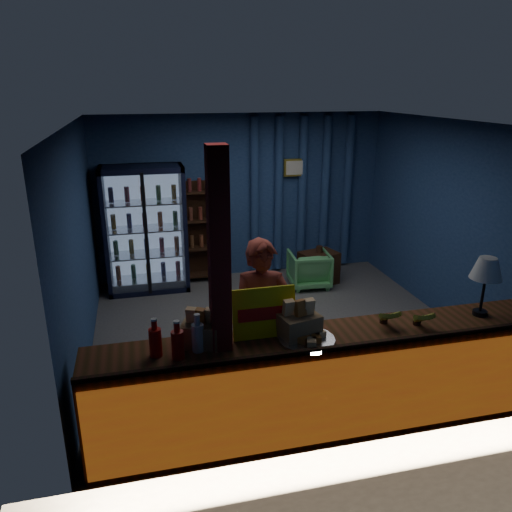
{
  "coord_description": "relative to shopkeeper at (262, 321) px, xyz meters",
  "views": [
    {
      "loc": [
        -1.63,
        -5.51,
        3.0
      ],
      "look_at": [
        -0.34,
        -0.2,
        1.12
      ],
      "focal_mm": 35.0,
      "sensor_mm": 36.0,
      "label": 1
    }
  ],
  "objects": [
    {
      "name": "curtain_folds",
      "position": [
        1.54,
        3.41,
        0.48
      ],
      "size": [
        1.74,
        0.14,
        2.5
      ],
      "color": "navy",
      "rests_on": "room_walls"
    },
    {
      "name": "yellow_sign",
      "position": [
        -0.11,
        -0.52,
        0.35
      ],
      "size": [
        0.55,
        0.11,
        0.44
      ],
      "color": "yellow",
      "rests_on": "counter"
    },
    {
      "name": "snack_box_left",
      "position": [
        -0.65,
        -0.54,
        0.24
      ],
      "size": [
        0.38,
        0.35,
        0.33
      ],
      "color": "olive",
      "rests_on": "counter"
    },
    {
      "name": "bottle_shelf",
      "position": [
        -0.16,
        3.33,
        -0.03
      ],
      "size": [
        0.5,
        0.28,
        1.6
      ],
      "color": "#361911",
      "rests_on": "ground"
    },
    {
      "name": "banana_bunches",
      "position": [
        1.15,
        -0.62,
        0.21
      ],
      "size": [
        0.52,
        0.3,
        0.17
      ],
      "color": "gold",
      "rests_on": "counter"
    },
    {
      "name": "room_walls",
      "position": [
        0.54,
        1.27,
        0.74
      ],
      "size": [
        4.6,
        4.6,
        4.6
      ],
      "color": "navy",
      "rests_on": "ground"
    },
    {
      "name": "counter",
      "position": [
        0.54,
        -0.64,
        -0.35
      ],
      "size": [
        4.4,
        0.57,
        0.99
      ],
      "color": "brown",
      "rests_on": "ground"
    },
    {
      "name": "snack_box_centre",
      "position": [
        0.16,
        -0.6,
        0.25
      ],
      "size": [
        0.38,
        0.34,
        0.35
      ],
      "color": "olive",
      "rests_on": "counter"
    },
    {
      "name": "green_chair",
      "position": [
        1.43,
        2.65,
        -0.54
      ],
      "size": [
        0.65,
        0.66,
        0.56
      ],
      "primitive_type": "imported",
      "rotation": [
        0.0,
        0.0,
        3.06
      ],
      "color": "#5DBA6B",
      "rests_on": "ground"
    },
    {
      "name": "beverage_cooler",
      "position": [
        -1.01,
        3.19,
        0.11
      ],
      "size": [
        1.2,
        0.62,
        1.9
      ],
      "color": "black",
      "rests_on": "ground"
    },
    {
      "name": "soda_bottles",
      "position": [
        -0.87,
        -0.66,
        0.26
      ],
      "size": [
        0.44,
        0.18,
        0.33
      ],
      "color": "red",
      "rests_on": "counter"
    },
    {
      "name": "shopkeeper",
      "position": [
        0.0,
        0.0,
        0.0
      ],
      "size": [
        0.66,
        0.5,
        1.65
      ],
      "primitive_type": "imported",
      "rotation": [
        0.0,
        0.0,
        -0.19
      ],
      "color": "maroon",
      "rests_on": "ground"
    },
    {
      "name": "ground",
      "position": [
        0.54,
        1.27,
        -0.82
      ],
      "size": [
        4.6,
        4.6,
        0.0
      ],
      "primitive_type": "plane",
      "color": "#515154",
      "rests_on": "ground"
    },
    {
      "name": "table_lamp",
      "position": [
        1.96,
        -0.6,
        0.57
      ],
      "size": [
        0.29,
        0.29,
        0.57
      ],
      "color": "black",
      "rests_on": "counter"
    },
    {
      "name": "support_post",
      "position": [
        -0.51,
        -0.63,
        0.48
      ],
      "size": [
        0.16,
        0.16,
        2.6
      ],
      "primitive_type": "cube",
      "color": "maroon",
      "rests_on": "ground"
    },
    {
      "name": "side_table",
      "position": [
        1.62,
        2.74,
        -0.57
      ],
      "size": [
        0.65,
        0.54,
        0.61
      ],
      "color": "#361911",
      "rests_on": "ground"
    },
    {
      "name": "framed_picture",
      "position": [
        1.39,
        3.37,
        0.93
      ],
      "size": [
        0.36,
        0.04,
        0.28
      ],
      "color": "gold",
      "rests_on": "room_walls"
    },
    {
      "name": "pastry_tray",
      "position": [
        0.21,
        -0.69,
        0.15
      ],
      "size": [
        0.48,
        0.48,
        0.08
      ],
      "color": "silver",
      "rests_on": "counter"
    }
  ]
}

